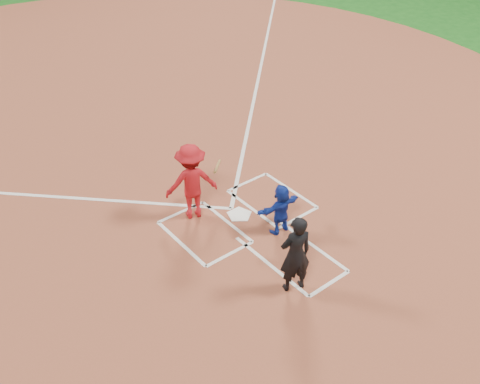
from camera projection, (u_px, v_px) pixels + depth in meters
ground at (239, 215)px, 12.14m from camera, size 120.00×120.00×0.00m
home_plate_dirt at (114, 119)px, 15.97m from camera, size 28.00×28.00×0.01m
home_plate at (239, 215)px, 12.13m from camera, size 0.60×0.60×0.02m
catcher at (281, 209)px, 11.34m from camera, size 1.10×0.39×1.17m
umpire at (295, 254)px, 9.79m from camera, size 0.71×0.57×1.68m
chalk_markings at (126, 128)px, 15.51m from camera, size 28.35×17.32×0.01m
batter_at_plate at (192, 182)px, 11.63m from camera, size 1.58×1.04×1.80m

